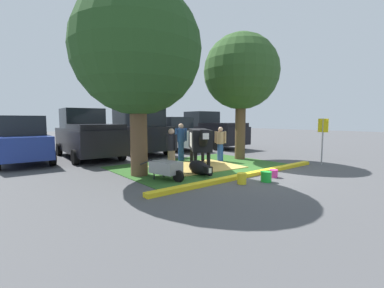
{
  "coord_description": "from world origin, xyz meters",
  "views": [
    {
      "loc": [
        -7.11,
        -6.12,
        1.86
      ],
      "look_at": [
        -0.65,
        1.88,
        0.9
      ],
      "focal_mm": 24.46,
      "sensor_mm": 36.0,
      "label": 1
    }
  ],
  "objects_px": {
    "person_visitor_near": "(220,143)",
    "suv_black": "(138,131)",
    "parking_sign": "(323,132)",
    "bucket_pink": "(274,173)",
    "pickup_truck_maroon": "(87,135)",
    "shade_tree_left": "(137,51)",
    "cow_holstein": "(200,140)",
    "pickup_truck_black": "(209,131)",
    "bucket_yellow": "(242,178)",
    "bucket_green": "(266,176)",
    "sedan_blue": "(22,140)",
    "person_handler": "(181,141)",
    "hatchback_white": "(173,134)",
    "person_visitor_far": "(171,149)",
    "wheelbarrow": "(167,168)",
    "shade_tree_right": "(241,72)",
    "calf_lying": "(199,168)"
  },
  "relations": [
    {
      "from": "person_visitor_far",
      "to": "sedan_blue",
      "type": "bearing_deg",
      "value": 123.53
    },
    {
      "from": "shade_tree_right",
      "to": "hatchback_white",
      "type": "xyz_separation_m",
      "value": [
        -0.14,
        5.34,
        -3.03
      ]
    },
    {
      "from": "hatchback_white",
      "to": "shade_tree_right",
      "type": "bearing_deg",
      "value": -88.53
    },
    {
      "from": "hatchback_white",
      "to": "shade_tree_left",
      "type": "bearing_deg",
      "value": -133.03
    },
    {
      "from": "person_handler",
      "to": "person_visitor_far",
      "type": "xyz_separation_m",
      "value": [
        -1.83,
        -1.91,
        -0.08
      ]
    },
    {
      "from": "person_handler",
      "to": "bucket_yellow",
      "type": "bearing_deg",
      "value": -104.39
    },
    {
      "from": "parking_sign",
      "to": "pickup_truck_black",
      "type": "relative_size",
      "value": 0.35
    },
    {
      "from": "parking_sign",
      "to": "bucket_pink",
      "type": "xyz_separation_m",
      "value": [
        -3.69,
        -0.18,
        -1.21
      ]
    },
    {
      "from": "cow_holstein",
      "to": "suv_black",
      "type": "relative_size",
      "value": 0.6
    },
    {
      "from": "wheelbarrow",
      "to": "shade_tree_right",
      "type": "bearing_deg",
      "value": 15.89
    },
    {
      "from": "cow_holstein",
      "to": "sedan_blue",
      "type": "relative_size",
      "value": 0.62
    },
    {
      "from": "pickup_truck_maroon",
      "to": "cow_holstein",
      "type": "bearing_deg",
      "value": -63.35
    },
    {
      "from": "calf_lying",
      "to": "person_visitor_far",
      "type": "xyz_separation_m",
      "value": [
        -0.56,
        0.84,
        0.59
      ]
    },
    {
      "from": "shade_tree_left",
      "to": "bucket_yellow",
      "type": "bearing_deg",
      "value": -58.4
    },
    {
      "from": "calf_lying",
      "to": "pickup_truck_black",
      "type": "height_order",
      "value": "pickup_truck_black"
    },
    {
      "from": "bucket_green",
      "to": "pickup_truck_black",
      "type": "distance_m",
      "value": 10.2
    },
    {
      "from": "cow_holstein",
      "to": "pickup_truck_black",
      "type": "height_order",
      "value": "pickup_truck_black"
    },
    {
      "from": "shade_tree_right",
      "to": "person_visitor_near",
      "type": "distance_m",
      "value": 3.41
    },
    {
      "from": "hatchback_white",
      "to": "pickup_truck_black",
      "type": "distance_m",
      "value": 2.83
    },
    {
      "from": "shade_tree_right",
      "to": "parking_sign",
      "type": "bearing_deg",
      "value": -64.06
    },
    {
      "from": "wheelbarrow",
      "to": "sedan_blue",
      "type": "relative_size",
      "value": 0.36
    },
    {
      "from": "shade_tree_left",
      "to": "pickup_truck_black",
      "type": "relative_size",
      "value": 1.12
    },
    {
      "from": "parking_sign",
      "to": "pickup_truck_black",
      "type": "bearing_deg",
      "value": 81.93
    },
    {
      "from": "person_handler",
      "to": "bucket_green",
      "type": "xyz_separation_m",
      "value": [
        -0.39,
        -4.81,
        -0.75
      ]
    },
    {
      "from": "pickup_truck_maroon",
      "to": "bucket_yellow",
      "type": "bearing_deg",
      "value": -77.84
    },
    {
      "from": "person_visitor_near",
      "to": "suv_black",
      "type": "xyz_separation_m",
      "value": [
        -1.59,
        4.74,
        0.45
      ]
    },
    {
      "from": "wheelbarrow",
      "to": "parking_sign",
      "type": "height_order",
      "value": "parking_sign"
    },
    {
      "from": "suv_black",
      "to": "bucket_green",
      "type": "bearing_deg",
      "value": -90.61
    },
    {
      "from": "person_handler",
      "to": "hatchback_white",
      "type": "xyz_separation_m",
      "value": [
        2.34,
        4.03,
        0.07
      ]
    },
    {
      "from": "sedan_blue",
      "to": "wheelbarrow",
      "type": "bearing_deg",
      "value": -65.28
    },
    {
      "from": "shade_tree_right",
      "to": "cow_holstein",
      "type": "relative_size",
      "value": 2.08
    },
    {
      "from": "hatchback_white",
      "to": "bucket_green",
      "type": "bearing_deg",
      "value": -107.21
    },
    {
      "from": "bucket_yellow",
      "to": "bucket_pink",
      "type": "relative_size",
      "value": 1.13
    },
    {
      "from": "wheelbarrow",
      "to": "shade_tree_left",
      "type": "bearing_deg",
      "value": 106.76
    },
    {
      "from": "wheelbarrow",
      "to": "parking_sign",
      "type": "distance_m",
      "value": 6.87
    },
    {
      "from": "pickup_truck_maroon",
      "to": "shade_tree_left",
      "type": "bearing_deg",
      "value": -90.01
    },
    {
      "from": "shade_tree_right",
      "to": "calf_lying",
      "type": "height_order",
      "value": "shade_tree_right"
    },
    {
      "from": "sedan_blue",
      "to": "pickup_truck_black",
      "type": "relative_size",
      "value": 0.82
    },
    {
      "from": "shade_tree_left",
      "to": "bucket_green",
      "type": "height_order",
      "value": "shade_tree_left"
    },
    {
      "from": "person_handler",
      "to": "wheelbarrow",
      "type": "height_order",
      "value": "person_handler"
    },
    {
      "from": "shade_tree_right",
      "to": "shade_tree_left",
      "type": "bearing_deg",
      "value": -176.61
    },
    {
      "from": "person_handler",
      "to": "bucket_green",
      "type": "height_order",
      "value": "person_handler"
    },
    {
      "from": "parking_sign",
      "to": "pickup_truck_maroon",
      "type": "bearing_deg",
      "value": 130.38
    },
    {
      "from": "bucket_yellow",
      "to": "sedan_blue",
      "type": "height_order",
      "value": "sedan_blue"
    },
    {
      "from": "person_handler",
      "to": "parking_sign",
      "type": "bearing_deg",
      "value": -47.93
    },
    {
      "from": "pickup_truck_maroon",
      "to": "person_visitor_near",
      "type": "bearing_deg",
      "value": -49.41
    },
    {
      "from": "person_visitor_far",
      "to": "bucket_yellow",
      "type": "bearing_deg",
      "value": -75.53
    },
    {
      "from": "wheelbarrow",
      "to": "pickup_truck_maroon",
      "type": "bearing_deg",
      "value": 92.98
    },
    {
      "from": "person_visitor_near",
      "to": "shade_tree_left",
      "type": "bearing_deg",
      "value": -174.2
    },
    {
      "from": "shade_tree_right",
      "to": "parking_sign",
      "type": "xyz_separation_m",
      "value": [
        1.52,
        -3.12,
        -2.67
      ]
    }
  ]
}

